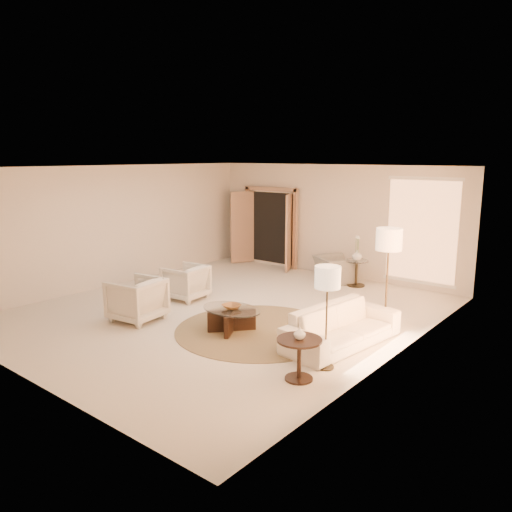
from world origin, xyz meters
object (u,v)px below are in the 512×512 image
Objects in this scene: armchair_left at (186,280)px; floor_lamp_far at (328,282)px; end_vase at (300,333)px; armchair_right at (137,297)px; accent_chair at (335,265)px; end_table at (299,352)px; bowl at (232,306)px; side_table at (356,270)px; sofa at (342,326)px; side_vase at (357,255)px; coffee_table at (232,317)px; floor_lamp_near at (389,244)px.

floor_lamp_far is at bearing 68.49° from armchair_left.
floor_lamp_far is 0.83m from end_vase.
armchair_left is at bearing -175.21° from armchair_right.
end_table is at bearing 147.81° from accent_chair.
end_table is at bearing 79.46° from armchair_right.
accent_chair is (1.38, 4.86, -0.03)m from armchair_right.
end_vase reaches higher than bowl.
side_table is (2.33, 3.26, -0.03)m from armchair_left.
armchair_right is at bearing 177.05° from end_vase.
accent_chair is 4.23m from bowl.
armchair_right is at bearing -159.68° from bowl.
sofa is 3.49× the size of end_table.
floor_lamp_far reaches higher than armchair_right.
side_vase is at bearing 138.84° from armchair_left.
bowl is (1.77, 0.65, 0.01)m from armchair_right.
floor_lamp_far is 8.96× the size of end_vase.
accent_chair is at bearing 146.89° from armchair_left.
armchair_right is at bearing 177.05° from end_table.
armchair_left is at bearing 95.18° from accent_chair.
armchair_right is at bearing -112.43° from side_vase.
side_vase is at bearing 31.88° from sofa.
end_vase reaches higher than coffee_table.
floor_lamp_near is at bearing 166.98° from accent_chair.
armchair_left is 4.02m from side_vase.
floor_lamp_near is 1.21× the size of floor_lamp_far.
armchair_right reaches higher than side_vase.
side_table is 4.16m from bowl.
floor_lamp_near is (0.08, 2.54, 1.14)m from end_table.
floor_lamp_near is 2.69m from end_vase.
sofa is 1.19× the size of floor_lamp_near.
end_table is at bearing 90.00° from end_vase.
floor_lamp_near is (2.07, 1.69, 1.29)m from coffee_table.
end_vase is 5.31m from side_vase.
end_table is 0.34× the size of floor_lamp_near.
bowl is (0.00, -0.00, 0.19)m from coffee_table.
floor_lamp_far is 4.88× the size of bowl.
accent_chair is 3.91× the size of side_vase.
coffee_table is 2.17m from end_table.
sofa is 1.92m from coffee_table.
side_vase is (0.22, 4.15, 0.28)m from bowl.
sofa is 2.69× the size of armchair_left.
sofa is 1.38m from floor_lamp_far.
accent_chair is 0.61m from side_table.
accent_chair is 3.06× the size of bowl.
side_vase is (-1.59, 3.50, 0.42)m from sofa.
coffee_table is at bearing 61.34° from armchair_left.
armchair_left is at bearing 156.99° from bowl.
floor_lamp_far reaches higher than coffee_table.
side_vase reaches higher than sofa.
accent_chair is at bearing 174.95° from side_table.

